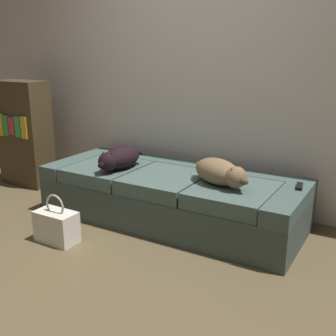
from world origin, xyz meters
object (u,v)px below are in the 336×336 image
Objects in this scene: handbag at (56,226)px; bookshelf at (25,133)px; tv_remote at (299,186)px; couch at (171,196)px; dog_tan at (220,172)px; dog_dark at (120,158)px.

bookshelf reaches higher than handbag.
tv_remote is 0.14× the size of bookshelf.
couch is 1.99× the size of bookshelf.
bookshelf reaches higher than couch.
handbag is 0.34× the size of bookshelf.
dog_tan is 0.59m from tv_remote.
dog_tan reaches higher than dog_dark.
tv_remote is (1.02, 0.14, 0.22)m from couch.
couch is at bearing 16.37° from dog_dark.
couch is 4.02× the size of dog_tan.
tv_remote is at bearing 7.83° from couch.
dog_tan is at bearing -4.11° from bookshelf.
tv_remote is at bearing 31.39° from handbag.
handbag is (-1.55, -0.95, -0.31)m from tv_remote.
bookshelf is at bearing 171.18° from tv_remote.
dog_tan is (0.48, -0.09, 0.31)m from couch.
couch is 5.80× the size of handbag.
couch is 0.58m from dog_tan.
handbag is at bearing -158.75° from tv_remote.
couch is at bearing 56.56° from handbag.
dog_dark is at bearing -177.84° from dog_tan.
dog_dark reaches higher than handbag.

